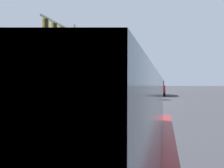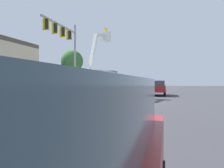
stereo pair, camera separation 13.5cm
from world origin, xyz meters
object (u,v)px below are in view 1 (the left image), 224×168
Objects in this scene: service_pickup_truck at (26,93)px; traffic_signal_mast at (65,41)px; passing_minivan at (157,87)px; traffic_cone_mid_rear at (126,93)px; traffic_cone_mid_front at (103,98)px; utility_bucket_truck at (99,81)px; traffic_cone_leading at (36,121)px.

traffic_signal_mast reaches higher than service_pickup_truck.
traffic_signal_mast is (13.10, 2.45, 4.53)m from service_pickup_truck.
passing_minivan reaches higher than traffic_cone_mid_rear.
service_pickup_truck is at bearing 158.02° from passing_minivan.
passing_minivan is 3.88m from traffic_cone_mid_rear.
traffic_cone_mid_rear is at bearing 119.00° from passing_minivan.
traffic_cone_mid_front is (6.79, -2.37, -0.68)m from service_pickup_truck.
utility_bucket_truck is at bearing -6.00° from service_pickup_truck.
traffic_cone_mid_front reaches higher than traffic_cone_mid_rear.
passing_minivan is (5.65, -5.74, -0.65)m from utility_bucket_truck.
passing_minivan is at bearing -23.68° from traffic_cone_mid_front.
utility_bucket_truck is 8.08m from passing_minivan.
traffic_cone_leading is 0.10× the size of traffic_signal_mast.
passing_minivan is 0.63× the size of traffic_signal_mast.
traffic_cone_leading is at bearing 174.03° from traffic_cone_mid_rear.
traffic_signal_mast is (-4.13, 9.40, 4.68)m from passing_minivan.
traffic_cone_mid_front is (-10.45, 4.58, -0.53)m from passing_minivan.
utility_bucket_truck is 1.06× the size of traffic_signal_mast.
utility_bucket_truck reaches higher than passing_minivan.
traffic_cone_mid_front is at bearing -166.47° from utility_bucket_truck.
passing_minivan is at bearing -66.27° from traffic_signal_mast.
utility_bucket_truck is 14.34m from traffic_cone_leading.
traffic_signal_mast is (-2.28, 6.05, 5.26)m from traffic_cone_mid_rear.
service_pickup_truck is 7.22× the size of traffic_cone_leading.
traffic_signal_mast reaches higher than traffic_cone_mid_front.
service_pickup_truck is at bearing 174.00° from utility_bucket_truck.
traffic_cone_mid_front is 8.68m from traffic_cone_mid_rear.
traffic_cone_mid_rear is (-1.86, 3.35, -0.59)m from passing_minivan.
traffic_cone_leading is 0.90× the size of traffic_cone_mid_front.
traffic_cone_mid_front is (9.48, -0.66, 0.04)m from traffic_cone_leading.
traffic_cone_mid_front is at bearing -142.64° from traffic_signal_mast.
traffic_cone_leading is at bearing -178.02° from utility_bucket_truck.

